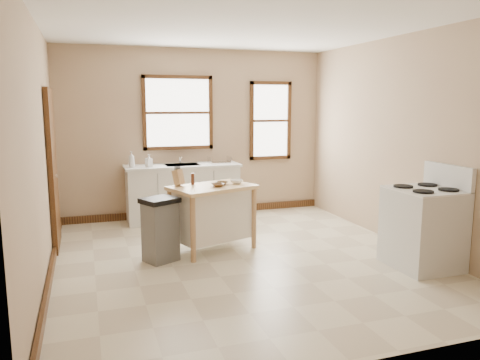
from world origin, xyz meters
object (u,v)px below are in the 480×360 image
at_px(gas_stove, 424,217).
at_px(bowl_a, 218,185).
at_px(kitchen_island, 212,218).
at_px(knife_block, 178,178).
at_px(soap_bottle_a, 132,159).
at_px(bowl_b, 222,183).
at_px(bowl_c, 237,182).
at_px(dish_rack, 219,160).
at_px(pepper_grinder, 193,179).
at_px(soap_bottle_b, 149,160).
at_px(trash_bin, 160,230).

bearing_deg(gas_stove, bowl_a, 147.44).
bearing_deg(kitchen_island, knife_block, 143.67).
distance_m(soap_bottle_a, knife_block, 1.57).
bearing_deg(kitchen_island, bowl_b, 0.99).
bearing_deg(bowl_c, bowl_b, 179.51).
bearing_deg(bowl_b, dish_rack, 75.24).
distance_m(soap_bottle_a, pepper_grinder, 1.61).
relative_size(pepper_grinder, gas_stove, 0.12).
bearing_deg(bowl_a, soap_bottle_a, 117.90).
height_order(soap_bottle_b, pepper_grinder, soap_bottle_b).
distance_m(dish_rack, pepper_grinder, 1.75).
bearing_deg(bowl_b, kitchen_island, -160.26).
xyz_separation_m(bowl_a, gas_stove, (2.10, -1.34, -0.27)).
height_order(kitchen_island, bowl_b, bowl_b).
relative_size(bowl_b, trash_bin, 0.20).
distance_m(pepper_grinder, bowl_a, 0.37).
relative_size(dish_rack, kitchen_island, 0.35).
bearing_deg(knife_block, bowl_b, -43.07).
distance_m(dish_rack, kitchen_island, 1.90).
bearing_deg(bowl_b, soap_bottle_a, 122.38).
distance_m(pepper_grinder, bowl_b, 0.39).
height_order(soap_bottle_b, gas_stove, gas_stove).
xyz_separation_m(knife_block, bowl_c, (0.76, -0.08, -0.07)).
bearing_deg(bowl_a, bowl_b, 54.77).
xyz_separation_m(bowl_c, gas_stove, (1.80, -1.47, -0.28)).
relative_size(dish_rack, pepper_grinder, 2.40).
xyz_separation_m(bowl_b, trash_bin, (-0.87, -0.30, -0.48)).
height_order(soap_bottle_a, kitchen_island, soap_bottle_a).
height_order(bowl_b, bowl_c, bowl_c).
xyz_separation_m(soap_bottle_a, kitchen_island, (0.86, -1.64, -0.62)).
relative_size(soap_bottle_b, knife_block, 0.97).
distance_m(trash_bin, gas_stove, 3.11).
height_order(kitchen_island, gas_stove, gas_stove).
xyz_separation_m(dish_rack, pepper_grinder, (-0.80, -1.55, -0.04)).
bearing_deg(soap_bottle_a, gas_stove, -67.99).
height_order(bowl_a, bowl_c, bowl_c).
height_order(kitchen_island, knife_block, knife_block).
relative_size(bowl_b, bowl_c, 0.97).
xyz_separation_m(soap_bottle_b, gas_stove, (2.74, -3.04, -0.42)).
xyz_separation_m(knife_block, bowl_a, (0.47, -0.21, -0.08)).
height_order(dish_rack, bowl_c, dish_rack).
bearing_deg(pepper_grinder, soap_bottle_a, 113.51).
distance_m(bowl_b, gas_stove, 2.50).
xyz_separation_m(soap_bottle_b, knife_block, (0.18, -1.49, -0.07)).
distance_m(bowl_c, trash_bin, 1.21).
distance_m(soap_bottle_a, dish_rack, 1.45).
height_order(soap_bottle_a, pepper_grinder, soap_bottle_a).
relative_size(pepper_grinder, bowl_b, 0.94).
distance_m(knife_block, gas_stove, 3.02).
relative_size(dish_rack, gas_stove, 0.30).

